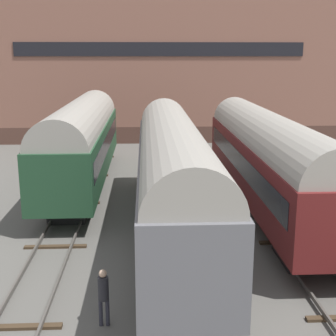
# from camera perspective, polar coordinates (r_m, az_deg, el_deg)

# --- Properties ---
(ground_plane) EXTENTS (200.00, 200.00, 0.00)m
(ground_plane) POSITION_cam_1_polar(r_m,az_deg,el_deg) (17.49, 1.31, -13.26)
(ground_plane) COLOR #56544F
(track_left) EXTENTS (2.60, 60.00, 0.26)m
(track_left) POSITION_cam_1_polar(r_m,az_deg,el_deg) (17.81, -15.36, -12.75)
(track_left) COLOR #4C4742
(track_left) RESTS_ON ground
(track_middle) EXTENTS (2.60, 60.00, 0.26)m
(track_middle) POSITION_cam_1_polar(r_m,az_deg,el_deg) (17.43, 1.31, -12.84)
(track_middle) COLOR #4C4742
(track_middle) RESTS_ON ground
(track_right) EXTENTS (2.60, 60.00, 0.26)m
(track_right) POSITION_cam_1_polar(r_m,az_deg,el_deg) (18.44, 17.35, -11.94)
(track_right) COLOR #4C4742
(track_right) RESTS_ON ground
(train_car_grey) EXTENTS (2.91, 18.53, 5.35)m
(train_car_grey) POSITION_cam_1_polar(r_m,az_deg,el_deg) (20.26, 0.54, -0.22)
(train_car_grey) COLOR black
(train_car_grey) RESTS_ON ground
(train_car_green) EXTENTS (3.10, 17.45, 5.30)m
(train_car_green) POSITION_cam_1_polar(r_m,az_deg,el_deg) (28.80, -10.45, 3.56)
(train_car_green) COLOR black
(train_car_green) RESTS_ON ground
(train_car_maroon) EXTENTS (2.97, 18.58, 5.12)m
(train_car_maroon) POSITION_cam_1_polar(r_m,az_deg,el_deg) (24.24, 11.96, 1.43)
(train_car_maroon) COLOR black
(train_car_maroon) RESTS_ON ground
(person_worker) EXTENTS (0.32, 0.32, 1.81)m
(person_worker) POSITION_cam_1_polar(r_m,az_deg,el_deg) (14.39, -7.88, -14.76)
(person_worker) COLOR #282833
(person_worker) RESTS_ON ground
(warehouse_building) EXTENTS (36.41, 11.87, 15.31)m
(warehouse_building) POSITION_cam_1_polar(r_m,az_deg,el_deg) (48.27, -1.18, 13.28)
(warehouse_building) COLOR #4F342A
(warehouse_building) RESTS_ON ground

